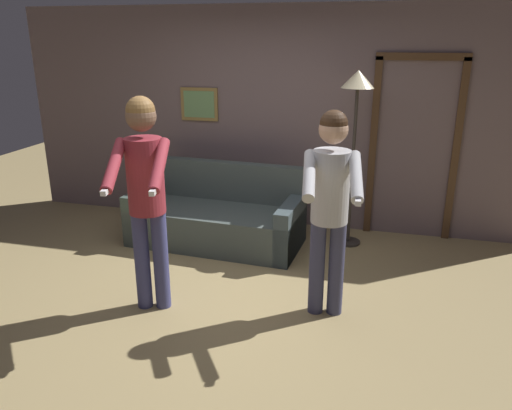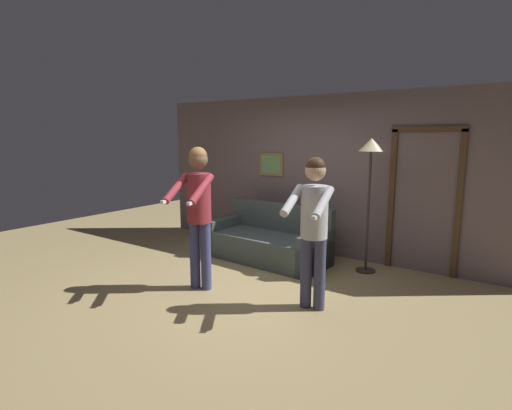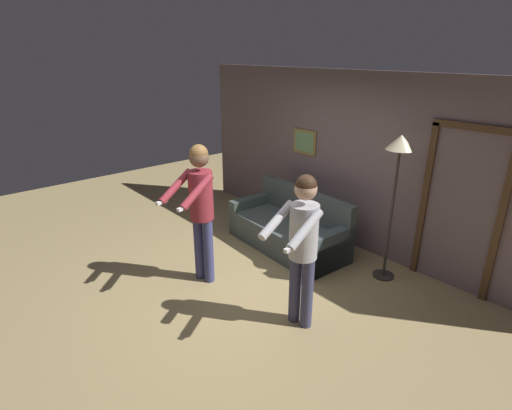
% 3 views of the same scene
% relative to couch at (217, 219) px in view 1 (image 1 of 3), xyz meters
% --- Properties ---
extents(ground_plane, '(12.00, 12.00, 0.00)m').
position_rel_couch_xyz_m(ground_plane, '(0.43, -1.28, -0.28)').
color(ground_plane, tan).
extents(back_wall_assembly, '(6.40, 0.10, 2.60)m').
position_rel_couch_xyz_m(back_wall_assembly, '(0.45, 0.83, 1.02)').
color(back_wall_assembly, '#6E5C5F').
rests_on(back_wall_assembly, ground_plane).
extents(couch, '(1.95, 0.97, 0.87)m').
position_rel_couch_xyz_m(couch, '(0.00, 0.00, 0.00)').
color(couch, '#46514E').
rests_on(couch, ground_plane).
extents(torchiere_lamp, '(0.34, 0.34, 1.92)m').
position_rel_couch_xyz_m(torchiere_lamp, '(1.45, 0.34, 1.33)').
color(torchiere_lamp, '#332D28').
rests_on(torchiere_lamp, ground_plane).
extents(person_standing_left, '(0.54, 0.74, 1.82)m').
position_rel_couch_xyz_m(person_standing_left, '(-0.07, -1.53, 0.84)').
color(person_standing_left, '#3D4074').
rests_on(person_standing_left, ground_plane).
extents(person_standing_right, '(0.50, 0.67, 1.72)m').
position_rel_couch_xyz_m(person_standing_right, '(1.39, -1.25, 0.77)').
color(person_standing_right, '#3C3E5E').
rests_on(person_standing_right, ground_plane).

